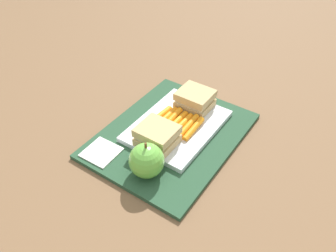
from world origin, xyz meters
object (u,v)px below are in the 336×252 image
Objects in this scene: sandwich_half_right at (157,136)px; paper_napkin at (101,152)px; carrot_sticks_bundle at (177,122)px; apple at (147,161)px; sandwich_half_left at (195,99)px; food_tray at (177,126)px.

paper_napkin is at bearing -47.65° from sandwich_half_right.
sandwich_half_right is 0.78× the size of carrot_sticks_bundle.
sandwich_half_right is at bearing 0.00° from carrot_sticks_bundle.
carrot_sticks_bundle is 1.25× the size of apple.
apple is at bearing 9.81° from carrot_sticks_bundle.
sandwich_half_left reaches higher than paper_napkin.
sandwich_half_right is 0.08m from carrot_sticks_bundle.
carrot_sticks_bundle is at bearing -170.19° from apple.
sandwich_half_right reaches higher than paper_napkin.
carrot_sticks_bundle is 0.18m from paper_napkin.
food_tray is 0.16m from apple.
sandwich_half_left is 0.23m from apple.
carrot_sticks_bundle is at bearing -0.62° from food_tray.
sandwich_half_left is 0.26m from paper_napkin.
sandwich_half_left is 0.08m from carrot_sticks_bundle.
apple reaches higher than sandwich_half_left.
sandwich_half_left is at bearing 180.00° from carrot_sticks_bundle.
sandwich_half_right is at bearing 132.35° from paper_napkin.
carrot_sticks_bundle is (0.00, -0.00, 0.01)m from food_tray.
carrot_sticks_bundle reaches higher than paper_napkin.
food_tray is at bearing 150.65° from paper_napkin.
apple is at bearing 19.75° from sandwich_half_right.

